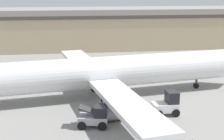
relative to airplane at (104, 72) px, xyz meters
The scene contains 5 objects.
ground_plane 3.28m from the airplane, ahead, with size 400.00×400.00×0.00m, color gray.
terminal_building 40.62m from the airplane, 68.69° to the left, with size 71.50×17.60×7.52m.
airplane is the anchor object (origin of this frame).
baggage_tug 9.17m from the airplane, 48.58° to the right, with size 2.73×2.11×2.51m.
belt_loader_truck 9.30m from the airplane, 101.77° to the right, with size 3.10×2.58×2.08m.
Camera 1 is at (-5.44, -39.88, 13.07)m, focal length 55.00 mm.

